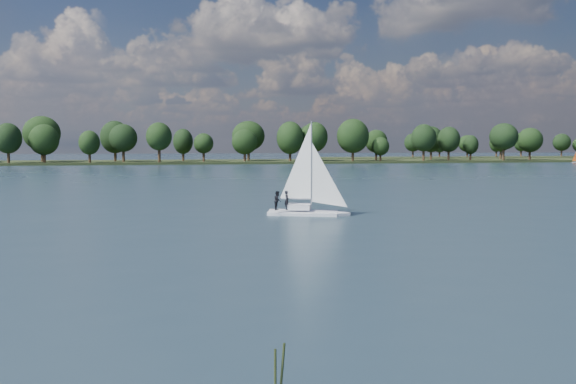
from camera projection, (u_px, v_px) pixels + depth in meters
name	position (u px, v px, depth m)	size (l,w,h in m)	color
ground	(243.00, 179.00, 120.02)	(700.00, 700.00, 0.00)	#233342
far_shore	(202.00, 163.00, 229.42)	(660.00, 40.00, 1.50)	black
far_shore_back	(529.00, 158.00, 308.47)	(220.00, 30.00, 1.40)	black
sailboat	(304.00, 188.00, 58.95)	(7.13, 4.13, 9.07)	white
dinghy_orange	(576.00, 160.00, 233.48)	(2.93, 1.52, 4.47)	silver
treeline	(175.00, 140.00, 223.04)	(563.29, 73.96, 17.84)	black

